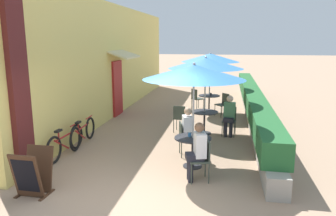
{
  "coord_description": "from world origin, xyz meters",
  "views": [
    {
      "loc": [
        1.74,
        -5.31,
        2.9
      ],
      "look_at": [
        0.15,
        3.58,
        1.0
      ],
      "focal_mm": 35.0,
      "sensor_mm": 36.0,
      "label": 1
    }
  ],
  "objects": [
    {
      "name": "cafe_chair_near_right",
      "position": [
        1.31,
        1.13,
        0.52
      ],
      "size": [
        0.49,
        0.49,
        0.87
      ],
      "rotation": [
        0.0,
        0.0,
        8.12
      ],
      "color": "#384238",
      "rests_on": "ground_plane"
    },
    {
      "name": "cafe_chair_far_right",
      "position": [
        1.66,
        7.17,
        0.52
      ],
      "size": [
        0.56,
        0.56,
        0.87
      ],
      "rotation": [
        0.0,
        0.0,
        8.59
      ],
      "color": "#384238",
      "rests_on": "ground_plane"
    },
    {
      "name": "cafe_chair_far_left",
      "position": [
        0.53,
        8.21,
        0.52
      ],
      "size": [
        0.56,
        0.56,
        0.87
      ],
      "rotation": [
        0.0,
        0.0,
        5.44
      ],
      "color": "#384238",
      "rests_on": "ground_plane"
    },
    {
      "name": "patio_umbrella_mid",
      "position": [
        1.11,
        4.64,
        2.2
      ],
      "size": [
        2.27,
        2.27,
        2.41
      ],
      "color": "#B7B7BC",
      "rests_on": "ground_plane"
    },
    {
      "name": "cafe_facade_wall",
      "position": [
        -2.54,
        7.28,
        2.09
      ],
      "size": [
        0.98,
        14.84,
        4.2
      ],
      "color": "#E0CC6B",
      "rests_on": "ground_plane"
    },
    {
      "name": "seated_patron_near_right",
      "position": [
        1.21,
        1.1,
        0.69
      ],
      "size": [
        0.47,
        0.41,
        1.25
      ],
      "rotation": [
        0.0,
        0.0,
        8.12
      ],
      "color": "#23232D",
      "rests_on": "ground_plane"
    },
    {
      "name": "patio_umbrella_far",
      "position": [
        1.09,
        7.69,
        2.2
      ],
      "size": [
        2.27,
        2.27,
        2.41
      ],
      "color": "#B7B7BC",
      "rests_on": "ground_plane"
    },
    {
      "name": "patio_table_near",
      "position": [
        1.04,
        1.85,
        0.53
      ],
      "size": [
        0.85,
        0.85,
        0.7
      ],
      "color": "#28282D",
      "rests_on": "ground_plane"
    },
    {
      "name": "ground_plane",
      "position": [
        0.0,
        0.0,
        0.0
      ],
      "size": [
        120.0,
        120.0,
        0.0
      ],
      "primitive_type": "plane",
      "color": "#9E7F66"
    },
    {
      "name": "menu_board",
      "position": [
        -1.78,
        -0.07,
        0.44
      ],
      "size": [
        0.59,
        0.65,
        0.89
      ],
      "rotation": [
        0.0,
        0.0,
        -0.03
      ],
      "color": "#422819",
      "rests_on": "ground_plane"
    },
    {
      "name": "coffee_cup_near",
      "position": [
        0.96,
        1.9,
        0.75
      ],
      "size": [
        0.07,
        0.07,
        0.09
      ],
      "color": "teal",
      "rests_on": "patio_table_near"
    },
    {
      "name": "patio_table_mid",
      "position": [
        1.11,
        4.64,
        0.53
      ],
      "size": [
        0.85,
        0.85,
        0.7
      ],
      "color": "#28282D",
      "rests_on": "ground_plane"
    },
    {
      "name": "seated_patron_near_left",
      "position": [
        0.87,
        2.59,
        0.69
      ],
      "size": [
        0.47,
        0.41,
        1.25
      ],
      "rotation": [
        0.0,
        0.0,
        4.98
      ],
      "color": "#23232D",
      "rests_on": "ground_plane"
    },
    {
      "name": "bicycle_second",
      "position": [
        -2.15,
        2.94,
        0.34
      ],
      "size": [
        0.15,
        1.77,
        0.74
      ],
      "rotation": [
        0.0,
        0.0,
        0.05
      ],
      "color": "black",
      "rests_on": "ground_plane"
    },
    {
      "name": "cafe_chair_mid_left",
      "position": [
        1.88,
        4.63,
        0.52
      ],
      "size": [
        0.44,
        0.44,
        0.87
      ],
      "rotation": [
        0.0,
        0.0,
        9.31
      ],
      "color": "#384238",
      "rests_on": "ground_plane"
    },
    {
      "name": "seated_patron_mid_left",
      "position": [
        1.87,
        4.52,
        0.69
      ],
      "size": [
        0.36,
        0.43,
        1.25
      ],
      "rotation": [
        0.0,
        0.0,
        9.31
      ],
      "color": "#23232D",
      "rests_on": "ground_plane"
    },
    {
      "name": "bicycle_leaning",
      "position": [
        -2.2,
        2.02,
        0.35
      ],
      "size": [
        0.12,
        1.79,
        0.76
      ],
      "rotation": [
        0.0,
        0.0,
        -0.03
      ],
      "color": "black",
      "rests_on": "ground_plane"
    },
    {
      "name": "patio_table_far",
      "position": [
        1.09,
        7.69,
        0.53
      ],
      "size": [
        0.85,
        0.85,
        0.7
      ],
      "color": "#28282D",
      "rests_on": "ground_plane"
    },
    {
      "name": "patio_umbrella_near",
      "position": [
        1.04,
        1.85,
        2.2
      ],
      "size": [
        2.27,
        2.27,
        2.41
      ],
      "color": "#B7B7BC",
      "rests_on": "ground_plane"
    },
    {
      "name": "cafe_chair_mid_right",
      "position": [
        0.35,
        4.65,
        0.52
      ],
      "size": [
        0.44,
        0.44,
        0.87
      ],
      "rotation": [
        0.0,
        0.0,
        12.45
      ],
      "color": "#384238",
      "rests_on": "ground_plane"
    },
    {
      "name": "coffee_cup_far",
      "position": [
        1.15,
        7.74,
        0.75
      ],
      "size": [
        0.07,
        0.07,
        0.09
      ],
      "color": "#232328",
      "rests_on": "patio_table_far"
    },
    {
      "name": "cafe_chair_near_left",
      "position": [
        0.76,
        2.56,
        0.52
      ],
      "size": [
        0.49,
        0.49,
        0.87
      ],
      "rotation": [
        0.0,
        0.0,
        4.98
      ],
      "color": "#384238",
      "rests_on": "ground_plane"
    },
    {
      "name": "planter_hedge",
      "position": [
        2.75,
        7.32,
        0.54
      ],
      "size": [
        0.6,
        13.84,
        1.01
      ],
      "color": "gray",
      "rests_on": "ground_plane"
    }
  ]
}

